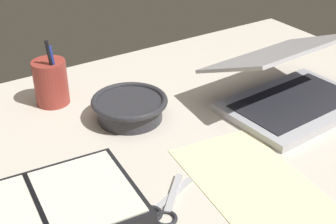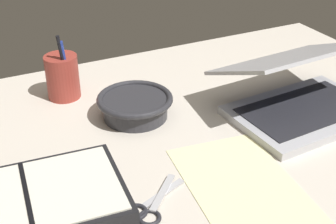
{
  "view_description": "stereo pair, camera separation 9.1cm",
  "coord_description": "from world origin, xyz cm",
  "px_view_note": "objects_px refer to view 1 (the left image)",
  "views": [
    {
      "loc": [
        -43.98,
        -61.66,
        55.05
      ],
      "look_at": [
        -1.21,
        4.99,
        9.0
      ],
      "focal_mm": 50.0,
      "sensor_mm": 36.0,
      "label": 1
    },
    {
      "loc": [
        -36.01,
        -66.14,
        55.05
      ],
      "look_at": [
        -1.21,
        4.99,
        9.0
      ],
      "focal_mm": 50.0,
      "sensor_mm": 36.0,
      "label": 2
    }
  ],
  "objects_px": {
    "pen_cup": "(51,82)",
    "scissors": "(162,210)",
    "planner": "(40,213)",
    "laptop": "(289,87)",
    "bowl": "(130,107)"
  },
  "relations": [
    {
      "from": "pen_cup",
      "to": "planner",
      "type": "relative_size",
      "value": 0.49
    },
    {
      "from": "planner",
      "to": "laptop",
      "type": "bearing_deg",
      "value": 10.48
    },
    {
      "from": "pen_cup",
      "to": "planner",
      "type": "distance_m",
      "value": 0.4
    },
    {
      "from": "bowl",
      "to": "pen_cup",
      "type": "distance_m",
      "value": 0.2
    },
    {
      "from": "laptop",
      "to": "pen_cup",
      "type": "relative_size",
      "value": 2.08
    },
    {
      "from": "pen_cup",
      "to": "planner",
      "type": "xyz_separation_m",
      "value": [
        -0.16,
        -0.36,
        -0.04
      ]
    },
    {
      "from": "bowl",
      "to": "scissors",
      "type": "height_order",
      "value": "bowl"
    },
    {
      "from": "bowl",
      "to": "scissors",
      "type": "relative_size",
      "value": 1.31
    },
    {
      "from": "pen_cup",
      "to": "planner",
      "type": "bearing_deg",
      "value": -113.69
    },
    {
      "from": "bowl",
      "to": "scissors",
      "type": "distance_m",
      "value": 0.31
    },
    {
      "from": "pen_cup",
      "to": "scissors",
      "type": "distance_m",
      "value": 0.46
    },
    {
      "from": "scissors",
      "to": "planner",
      "type": "bearing_deg",
      "value": 120.66
    },
    {
      "from": "scissors",
      "to": "laptop",
      "type": "bearing_deg",
      "value": -13.84
    },
    {
      "from": "laptop",
      "to": "scissors",
      "type": "relative_size",
      "value": 2.64
    },
    {
      "from": "pen_cup",
      "to": "scissors",
      "type": "xyz_separation_m",
      "value": [
        0.02,
        -0.45,
        -0.05
      ]
    }
  ]
}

